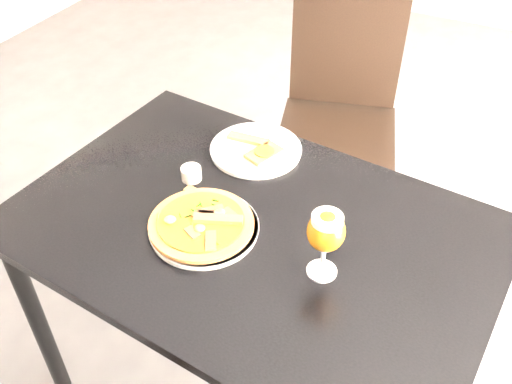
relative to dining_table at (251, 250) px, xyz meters
The scene contains 10 objects.
ground 0.74m from the dining_table, 124.88° to the left, with size 6.00×6.00×0.00m, color #4F4E51.
dining_table is the anchor object (origin of this frame).
chair_far 0.92m from the dining_table, 95.25° to the left, with size 0.55×0.55×0.96m.
plate_main 0.15m from the dining_table, 144.78° to the right, with size 0.27×0.27×0.01m, color white.
pizza 0.17m from the dining_table, 146.03° to the right, with size 0.26×0.26×0.03m.
plate_second 0.33m from the dining_table, 114.76° to the left, with size 0.26×0.26×0.01m, color white.
crust_scraps 0.32m from the dining_table, 112.99° to the left, with size 0.18×0.12×0.01m.
loose_crust 0.20m from the dining_table, 167.72° to the left, with size 0.11×0.02×0.01m, color #9D5125.
sauce_cup 0.27m from the dining_table, 158.75° to the left, with size 0.06×0.06×0.04m.
beer_glass 0.31m from the dining_table, 16.43° to the right, with size 0.09×0.09×0.18m.
Camera 1 is at (0.66, -1.18, 1.75)m, focal length 40.00 mm.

